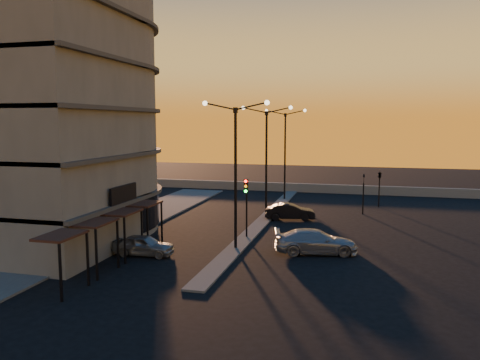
% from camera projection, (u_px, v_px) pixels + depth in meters
% --- Properties ---
extents(ground, '(120.00, 120.00, 0.00)m').
position_uv_depth(ground, '(236.00, 249.00, 30.22)').
color(ground, black).
rests_on(ground, ground).
extents(sidewalk_west, '(5.00, 40.00, 0.12)m').
position_uv_depth(sidewalk_west, '(120.00, 226.00, 36.66)').
color(sidewalk_west, '#4A4A48').
rests_on(sidewalk_west, ground).
extents(median, '(1.20, 36.00, 0.12)m').
position_uv_depth(median, '(266.00, 218.00, 39.82)').
color(median, '#4A4A48').
rests_on(median, ground).
extents(parapet, '(44.00, 0.50, 1.00)m').
position_uv_depth(parapet, '(309.00, 188.00, 54.65)').
color(parapet, slate).
rests_on(parapet, ground).
extents(building, '(14.35, 17.08, 25.00)m').
position_uv_depth(building, '(40.00, 67.00, 32.25)').
color(building, '#625F57').
rests_on(building, ground).
extents(streetlamp_near, '(4.32, 0.32, 9.51)m').
position_uv_depth(streetlamp_near, '(236.00, 163.00, 29.53)').
color(streetlamp_near, black).
rests_on(streetlamp_near, ground).
extents(streetlamp_mid, '(4.32, 0.32, 9.51)m').
position_uv_depth(streetlamp_mid, '(266.00, 153.00, 39.14)').
color(streetlamp_mid, black).
rests_on(streetlamp_mid, ground).
extents(streetlamp_far, '(4.32, 0.32, 9.51)m').
position_uv_depth(streetlamp_far, '(285.00, 147.00, 48.75)').
color(streetlamp_far, black).
rests_on(streetlamp_far, ground).
extents(traffic_light_main, '(0.28, 0.44, 4.25)m').
position_uv_depth(traffic_light_main, '(246.00, 198.00, 32.62)').
color(traffic_light_main, black).
rests_on(traffic_light_main, ground).
extents(signal_east_a, '(0.13, 0.16, 3.60)m').
position_uv_depth(signal_east_a, '(363.00, 193.00, 41.46)').
color(signal_east_a, black).
rests_on(signal_east_a, ground).
extents(signal_east_b, '(0.42, 1.99, 3.60)m').
position_uv_depth(signal_east_b, '(380.00, 175.00, 44.79)').
color(signal_east_b, black).
rests_on(signal_east_b, ground).
extents(car_hatchback, '(3.85, 1.75, 1.28)m').
position_uv_depth(car_hatchback, '(144.00, 245.00, 28.78)').
color(car_hatchback, gray).
rests_on(car_hatchback, ground).
extents(car_sedan, '(4.34, 2.23, 1.36)m').
position_uv_depth(car_sedan, '(290.00, 212.00, 39.31)').
color(car_sedan, black).
rests_on(car_sedan, ground).
extents(car_wagon, '(5.47, 3.13, 1.49)m').
position_uv_depth(car_wagon, '(316.00, 242.00, 29.22)').
color(car_wagon, '#929399').
rests_on(car_wagon, ground).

